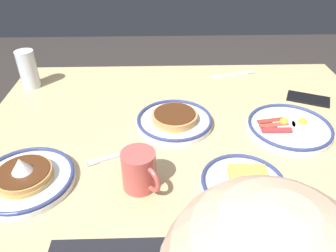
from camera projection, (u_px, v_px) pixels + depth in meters
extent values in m
cube|color=tan|center=(186.00, 130.00, 1.05)|extent=(1.29, 0.93, 0.03)
cylinder|color=tan|center=(291.00, 147.00, 1.57)|extent=(0.06, 0.06, 0.70)
cylinder|color=tan|center=(62.00, 152.00, 1.54)|extent=(0.06, 0.06, 0.70)
cylinder|color=white|center=(175.00, 122.00, 1.04)|extent=(0.24, 0.24, 0.01)
torus|color=navy|center=(175.00, 119.00, 1.04)|extent=(0.24, 0.24, 0.01)
cylinder|color=gold|center=(175.00, 119.00, 1.03)|extent=(0.14, 0.14, 0.01)
cylinder|color=#D89050|center=(175.00, 115.00, 1.03)|extent=(0.14, 0.14, 0.01)
cylinder|color=#4C2814|center=(175.00, 113.00, 1.02)|extent=(0.13, 0.13, 0.00)
cylinder|color=white|center=(289.00, 129.00, 1.01)|extent=(0.26, 0.26, 0.01)
torus|color=navy|center=(290.00, 125.00, 1.01)|extent=(0.25, 0.25, 0.01)
cylinder|color=white|center=(303.00, 126.00, 1.00)|extent=(0.07, 0.07, 0.01)
sphere|color=yellow|center=(302.00, 122.00, 1.01)|extent=(0.03, 0.03, 0.03)
cylinder|color=white|center=(284.00, 124.00, 1.02)|extent=(0.07, 0.07, 0.01)
sphere|color=yellow|center=(284.00, 122.00, 1.01)|extent=(0.03, 0.03, 0.03)
cube|color=maroon|center=(272.00, 121.00, 1.03)|extent=(0.09, 0.03, 0.01)
cube|color=#A34032|center=(274.00, 126.00, 1.00)|extent=(0.09, 0.03, 0.01)
cube|color=#A02F33|center=(277.00, 130.00, 0.98)|extent=(0.09, 0.02, 0.01)
cylinder|color=white|center=(26.00, 181.00, 0.82)|extent=(0.24, 0.24, 0.01)
torus|color=navy|center=(25.00, 178.00, 0.81)|extent=(0.24, 0.24, 0.01)
cylinder|color=gold|center=(25.00, 177.00, 0.81)|extent=(0.14, 0.14, 0.01)
cylinder|color=#D3924D|center=(23.00, 174.00, 0.81)|extent=(0.14, 0.14, 0.01)
cylinder|color=#4C2814|center=(23.00, 171.00, 0.80)|extent=(0.13, 0.13, 0.00)
cone|color=white|center=(21.00, 165.00, 0.79)|extent=(0.05, 0.05, 0.04)
cylinder|color=white|center=(243.00, 185.00, 0.81)|extent=(0.21, 0.21, 0.01)
torus|color=navy|center=(243.00, 181.00, 0.80)|extent=(0.21, 0.21, 0.01)
cube|color=gold|center=(248.00, 174.00, 0.82)|extent=(0.10, 0.06, 0.02)
ellipsoid|color=brown|center=(230.00, 190.00, 0.77)|extent=(0.03, 0.03, 0.03)
ellipsoid|color=#56311F|center=(230.00, 188.00, 0.77)|extent=(0.04, 0.03, 0.03)
ellipsoid|color=brown|center=(235.00, 187.00, 0.77)|extent=(0.04, 0.03, 0.03)
ellipsoid|color=brown|center=(237.00, 187.00, 0.77)|extent=(0.05, 0.03, 0.03)
cylinder|color=#BF4C47|center=(139.00, 170.00, 0.79)|extent=(0.08, 0.08, 0.10)
torus|color=#BF4C47|center=(150.00, 179.00, 0.76)|extent=(0.05, 0.06, 0.07)
cylinder|color=brown|center=(138.00, 160.00, 0.77)|extent=(0.07, 0.07, 0.01)
cylinder|color=silver|center=(28.00, 69.00, 1.22)|extent=(0.07, 0.07, 0.14)
cylinder|color=black|center=(29.00, 75.00, 1.23)|extent=(0.06, 0.06, 0.10)
cube|color=black|center=(308.00, 99.00, 1.17)|extent=(0.16, 0.12, 0.01)
cube|color=silver|center=(233.00, 75.00, 1.34)|extent=(0.18, 0.06, 0.01)
cube|color=silver|center=(251.00, 73.00, 1.35)|extent=(0.03, 0.01, 0.00)
cube|color=silver|center=(251.00, 72.00, 1.36)|extent=(0.03, 0.01, 0.00)
cube|color=silver|center=(250.00, 72.00, 1.36)|extent=(0.03, 0.01, 0.00)
cube|color=silver|center=(249.00, 71.00, 1.37)|extent=(0.03, 0.01, 0.00)
cube|color=silver|center=(121.00, 154.00, 0.92)|extent=(0.17, 0.09, 0.01)
cube|color=silver|center=(91.00, 160.00, 0.89)|extent=(0.03, 0.02, 0.00)
cube|color=silver|center=(92.00, 162.00, 0.89)|extent=(0.03, 0.02, 0.00)
cube|color=silver|center=(92.00, 163.00, 0.88)|extent=(0.03, 0.02, 0.00)
cube|color=silver|center=(93.00, 164.00, 0.88)|extent=(0.03, 0.02, 0.00)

